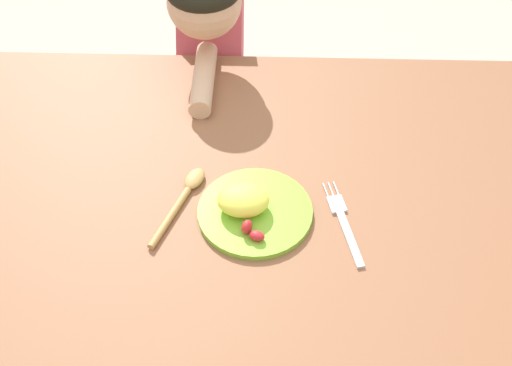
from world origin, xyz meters
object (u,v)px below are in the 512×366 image
Objects in this scene: fork at (344,223)px; spoon at (184,195)px; person at (213,81)px; plate at (251,208)px.

fork is 1.01× the size of spoon.
spoon is (-0.32, 0.06, 0.01)m from fork.
person is at bearing 19.67° from spoon.
spoon is (-0.13, 0.04, -0.01)m from plate.
plate is 0.24× the size of person.
plate is at bearing 101.92° from person.
plate is 1.05× the size of fork.
fork is at bearing -6.28° from plate.
plate reaches higher than spoon.
spoon is at bearing 164.47° from plate.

